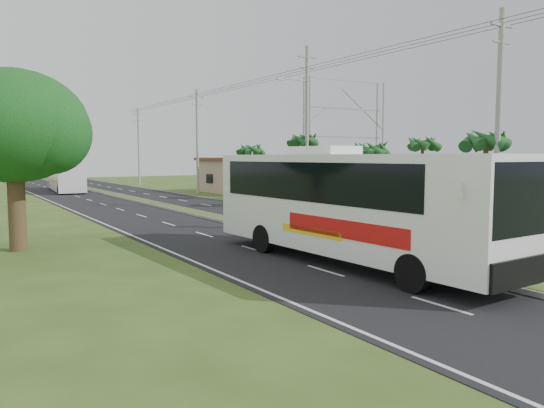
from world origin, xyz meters
TOP-DOWN VIEW (x-y plane):
  - ground at (0.00, 0.00)m, footprint 180.00×180.00m
  - road_asphalt at (0.00, 20.00)m, footprint 14.00×160.00m
  - median_strip at (0.00, 20.00)m, footprint 1.20×160.00m
  - lane_edge_left at (-6.70, 20.00)m, footprint 0.12×160.00m
  - lane_edge_right at (6.70, 20.00)m, footprint 0.12×160.00m
  - shop_near at (14.00, 6.00)m, footprint 8.60×12.60m
  - shop_mid at (14.00, 22.00)m, footprint 7.60×10.60m
  - shop_far at (14.00, 36.00)m, footprint 8.60×11.60m
  - palm_verge_a at (9.00, 3.00)m, footprint 2.40×2.40m
  - palm_verge_b at (9.40, 12.00)m, footprint 2.40×2.40m
  - palm_verge_c at (8.80, 19.00)m, footprint 2.40×2.40m
  - palm_verge_d at (9.30, 28.00)m, footprint 2.40×2.40m
  - palm_behind_shop at (17.50, 15.00)m, footprint 2.40×2.40m
  - shade_tree at (-12.11, 10.02)m, footprint 6.30×6.00m
  - utility_pole_a at (8.50, 2.00)m, footprint 1.60×0.28m
  - utility_pole_b at (8.47, 18.00)m, footprint 3.20×0.28m
  - utility_pole_c at (8.50, 38.00)m, footprint 1.60×0.28m
  - utility_pole_d at (8.50, 58.00)m, footprint 1.60×0.28m
  - billboard_lattice at (22.00, 30.00)m, footprint 10.18×1.18m
  - coach_bus_main at (-2.06, 0.71)m, footprint 3.42×13.51m
  - coach_bus_far at (-2.87, 49.10)m, footprint 3.72×12.96m
  - motorcyclist at (-0.61, 7.03)m, footprint 1.99×1.03m

SIDE VIEW (x-z plane):
  - ground at x=0.00m, z-range 0.00..0.00m
  - lane_edge_left at x=-6.70m, z-range 0.00..0.00m
  - lane_edge_right at x=6.70m, z-range 0.00..0.00m
  - road_asphalt at x=0.00m, z-range 0.00..0.02m
  - median_strip at x=0.00m, z-range 0.01..0.20m
  - motorcyclist at x=-0.61m, z-range -0.32..1.81m
  - shop_near at x=14.00m, z-range 0.02..3.54m
  - shop_mid at x=14.00m, z-range 0.02..3.69m
  - shop_far at x=14.00m, z-range 0.02..3.84m
  - coach_bus_far at x=-2.87m, z-range 0.25..3.97m
  - coach_bus_main at x=-2.06m, z-range 0.22..4.55m
  - palm_verge_b at x=9.40m, z-range 1.83..6.88m
  - palm_verge_d at x=9.30m, z-range 1.92..7.17m
  - palm_verge_a at x=9.00m, z-range 2.02..7.47m
  - palm_behind_shop at x=17.50m, z-range 2.11..7.76m
  - shade_tree at x=-12.11m, z-range 1.26..8.80m
  - palm_verge_c at x=8.80m, z-range 2.20..8.05m
  - utility_pole_d at x=8.50m, z-range 0.17..10.67m
  - utility_pole_a at x=8.50m, z-range 0.17..11.17m
  - utility_pole_c at x=8.50m, z-range 0.17..11.17m
  - utility_pole_b at x=8.47m, z-range 0.26..12.26m
  - billboard_lattice at x=22.00m, z-range 0.79..12.86m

